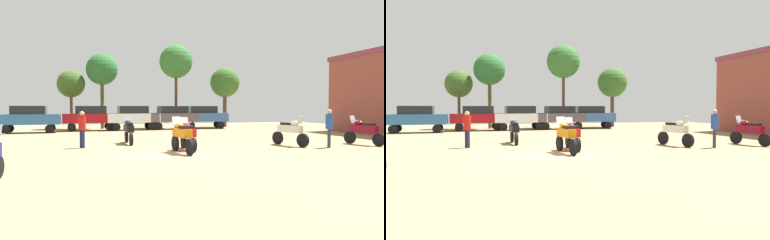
% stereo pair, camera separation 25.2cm
% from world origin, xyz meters
% --- Properties ---
extents(ground_plane, '(44.00, 52.00, 0.02)m').
position_xyz_m(ground_plane, '(0.00, 0.00, 0.01)').
color(ground_plane, '#957D58').
extents(motorcycle_1, '(0.67, 2.25, 1.50)m').
position_xyz_m(motorcycle_1, '(0.19, 0.10, 0.76)').
color(motorcycle_1, black).
rests_on(motorcycle_1, ground).
extents(motorcycle_2, '(0.87, 2.18, 1.50)m').
position_xyz_m(motorcycle_2, '(5.97, 1.30, 0.76)').
color(motorcycle_2, black).
rests_on(motorcycle_2, ground).
extents(motorcycle_4, '(0.83, 2.12, 1.47)m').
position_xyz_m(motorcycle_4, '(9.77, 0.72, 0.74)').
color(motorcycle_4, black).
rests_on(motorcycle_4, ground).
extents(motorcycle_6, '(0.62, 2.14, 1.44)m').
position_xyz_m(motorcycle_6, '(0.71, 1.08, 0.73)').
color(motorcycle_6, black).
rests_on(motorcycle_6, ground).
extents(motorcycle_7, '(0.62, 2.20, 1.46)m').
position_xyz_m(motorcycle_7, '(-1.63, 4.37, 0.74)').
color(motorcycle_7, black).
rests_on(motorcycle_7, ground).
extents(car_1, '(4.43, 2.13, 2.00)m').
position_xyz_m(car_1, '(-0.34, 15.38, 1.19)').
color(car_1, black).
rests_on(car_1, ground).
extents(car_2, '(4.48, 2.28, 2.00)m').
position_xyz_m(car_2, '(5.90, 15.86, 1.19)').
color(car_2, black).
rests_on(car_2, ground).
extents(car_3, '(4.47, 2.24, 2.00)m').
position_xyz_m(car_3, '(3.10, 15.69, 1.19)').
color(car_3, black).
rests_on(car_3, ground).
extents(car_4, '(4.37, 1.98, 2.00)m').
position_xyz_m(car_4, '(-8.09, 14.09, 1.19)').
color(car_4, black).
rests_on(car_4, ground).
extents(car_5, '(4.42, 2.11, 2.00)m').
position_xyz_m(car_5, '(-3.73, 15.40, 1.19)').
color(car_5, black).
rests_on(car_5, ground).
extents(person_2, '(0.48, 0.48, 1.80)m').
position_xyz_m(person_2, '(7.34, 0.16, 1.08)').
color(person_2, '#26353F').
rests_on(person_2, ground).
extents(person_3, '(0.48, 0.48, 1.72)m').
position_xyz_m(person_3, '(-3.88, 3.02, 1.02)').
color(person_3, '#1F2649').
rests_on(person_3, ground).
extents(tree_1, '(2.40, 2.40, 5.16)m').
position_xyz_m(tree_1, '(-5.42, 18.45, 3.94)').
color(tree_1, brown).
rests_on(tree_1, ground).
extents(tree_2, '(2.85, 2.85, 5.72)m').
position_xyz_m(tree_2, '(8.73, 17.87, 4.26)').
color(tree_2, brown).
rests_on(tree_2, ground).
extents(tree_3, '(3.10, 3.10, 7.71)m').
position_xyz_m(tree_3, '(3.91, 17.94, 6.13)').
color(tree_3, brown).
rests_on(tree_3, ground).
extents(tree_6, '(2.77, 2.77, 6.65)m').
position_xyz_m(tree_6, '(-2.78, 18.06, 5.22)').
color(tree_6, brown).
rests_on(tree_6, ground).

